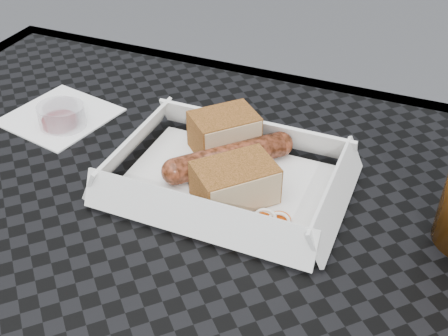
# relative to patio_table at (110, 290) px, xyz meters

# --- Properties ---
(patio_table) EXTENTS (0.80, 0.80, 0.74)m
(patio_table) POSITION_rel_patio_table_xyz_m (0.00, 0.00, 0.00)
(patio_table) COLOR black
(patio_table) RESTS_ON ground
(food_tray) EXTENTS (0.22, 0.15, 0.00)m
(food_tray) POSITION_rel_patio_table_xyz_m (0.08, 0.12, 0.08)
(food_tray) COLOR white
(food_tray) RESTS_ON patio_table
(bratwurst) EXTENTS (0.12, 0.12, 0.03)m
(bratwurst) POSITION_rel_patio_table_xyz_m (0.07, 0.15, 0.09)
(bratwurst) COLOR brown
(bratwurst) RESTS_ON food_tray
(bread_near) EXTENTS (0.09, 0.09, 0.05)m
(bread_near) POSITION_rel_patio_table_xyz_m (0.05, 0.18, 0.10)
(bread_near) COLOR brown
(bread_near) RESTS_ON food_tray
(bread_far) EXTENTS (0.09, 0.10, 0.04)m
(bread_far) POSITION_rel_patio_table_xyz_m (0.10, 0.10, 0.10)
(bread_far) COLOR brown
(bread_far) RESTS_ON food_tray
(veg_garnish) EXTENTS (0.03, 0.03, 0.00)m
(veg_garnish) POSITION_rel_patio_table_xyz_m (0.15, 0.08, 0.08)
(veg_garnish) COLOR #D34B09
(veg_garnish) RESTS_ON food_tray
(napkin) EXTENTS (0.14, 0.14, 0.00)m
(napkin) POSITION_rel_patio_table_xyz_m (-0.17, 0.17, 0.08)
(napkin) COLOR white
(napkin) RESTS_ON patio_table
(condiment_cup_sauce) EXTENTS (0.05, 0.05, 0.03)m
(condiment_cup_sauce) POSITION_rel_patio_table_xyz_m (-0.16, 0.15, 0.09)
(condiment_cup_sauce) COLOR maroon
(condiment_cup_sauce) RESTS_ON patio_table
(condiment_cup_empty) EXTENTS (0.05, 0.05, 0.03)m
(condiment_cup_empty) POSITION_rel_patio_table_xyz_m (-0.15, 0.15, 0.09)
(condiment_cup_empty) COLOR silver
(condiment_cup_empty) RESTS_ON patio_table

